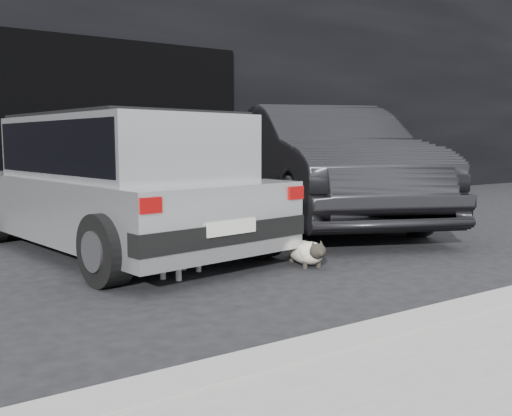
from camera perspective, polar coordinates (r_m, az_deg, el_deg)
ground at (r=5.18m, az=-7.69°, el=-5.12°), size 80.00×80.00×0.00m
building_facade at (r=11.13m, az=-17.23°, el=13.82°), size 34.00×4.00×5.00m
garage_opening at (r=9.14m, az=-13.31°, el=8.02°), size 4.00×0.10×2.60m
silver_hatchback at (r=5.60m, az=-13.61°, el=3.02°), size 2.17×3.75×1.31m
second_car at (r=7.52m, az=6.56°, el=4.42°), size 3.29×4.91×1.53m
cat_siamese at (r=4.88m, az=5.13°, el=-4.44°), size 0.36×0.72×0.25m
cat_white at (r=4.57m, az=-7.27°, el=-4.30°), size 0.69×0.58×0.38m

